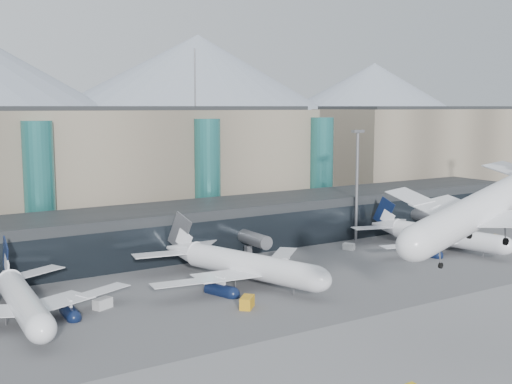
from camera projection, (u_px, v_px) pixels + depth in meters
ground at (417, 321)px, 93.16m from camera, size 900.00×900.00×0.00m
runway_strip at (506, 354)px, 80.58m from camera, size 400.00×40.00×0.04m
runway_markings at (506, 354)px, 80.58m from camera, size 128.00×1.00×0.02m
concourse at (223, 225)px, 140.87m from camera, size 170.00×27.00×10.00m
terminal_main at (65, 172)px, 153.31m from camera, size 130.00×30.00×31.00m
terminal_east at (421, 152)px, 216.80m from camera, size 70.00×30.00×31.00m
teal_towers at (130, 182)px, 145.40m from camera, size 116.40×19.40×46.00m
mountain_ridge at (0, 83)px, 414.03m from camera, size 910.00×400.00×110.00m
lightmast_mid at (357, 179)px, 147.35m from camera, size 3.00×1.20×25.60m
hero_jet at (496, 194)px, 78.16m from camera, size 35.44×35.52×11.52m
jet_parked_left at (19, 289)px, 94.10m from camera, size 35.07×34.23×11.30m
jet_parked_mid at (233, 255)px, 113.42m from camera, size 37.15×39.21×12.59m
jet_parked_right at (431, 229)px, 139.85m from camera, size 35.10×35.78×11.53m
veh_a at (103, 303)px, 98.74m from camera, size 3.29×2.67×1.62m
veh_b at (221, 259)px, 127.63m from camera, size 2.03×2.72×1.41m
veh_c at (315, 273)px, 115.91m from camera, size 3.98×3.61×1.98m
veh_d at (414, 230)px, 156.51m from camera, size 3.05×3.60×1.81m
veh_e at (492, 239)px, 146.37m from camera, size 3.46×2.36×1.80m
veh_g at (349, 247)px, 139.21m from camera, size 2.35×2.79×1.41m
veh_h at (247, 302)px, 98.98m from camera, size 3.52×3.54×1.81m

